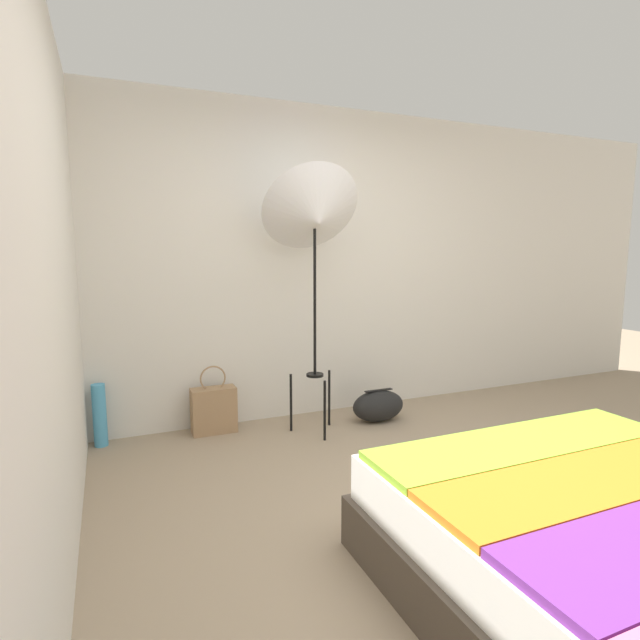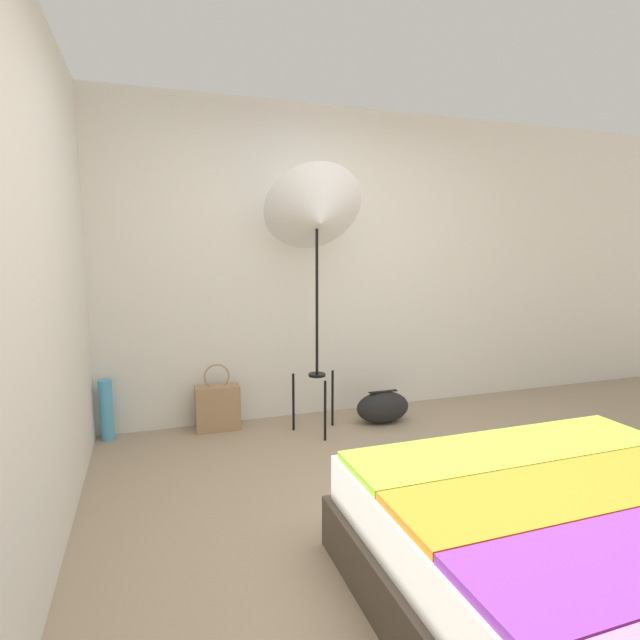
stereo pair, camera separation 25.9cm
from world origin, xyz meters
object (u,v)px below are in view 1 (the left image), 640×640
at_px(bed, 640,561).
at_px(tote_bag, 214,409).
at_px(duffel_bag, 378,406).
at_px(paper_roll, 100,415).
at_px(photo_umbrella, 315,217).

xyz_separation_m(bed, tote_bag, (-1.11, 2.65, -0.06)).
height_order(tote_bag, duffel_bag, tote_bag).
bearing_deg(bed, paper_roll, 125.52).
bearing_deg(tote_bag, photo_umbrella, -22.34).
height_order(bed, duffel_bag, bed).
relative_size(tote_bag, paper_roll, 1.16).
bearing_deg(paper_roll, duffel_bag, -8.73).
height_order(tote_bag, paper_roll, tote_bag).
distance_m(photo_umbrella, tote_bag, 1.68).
xyz_separation_m(duffel_bag, paper_roll, (-2.13, 0.33, 0.10)).
bearing_deg(bed, photo_umbrella, 99.16).
distance_m(tote_bag, paper_roll, 0.82).
height_order(photo_umbrella, tote_bag, photo_umbrella).
bearing_deg(paper_roll, tote_bag, -3.73).
bearing_deg(paper_roll, bed, -54.48).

